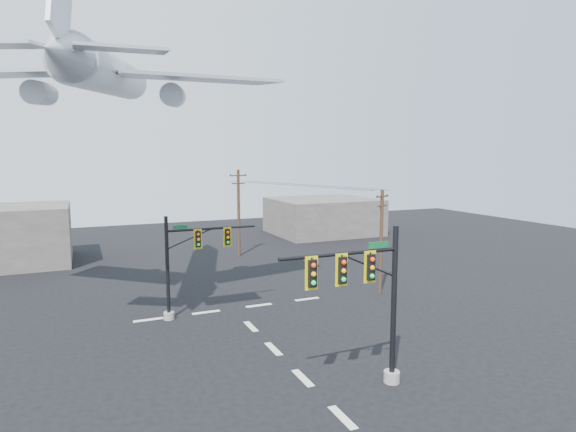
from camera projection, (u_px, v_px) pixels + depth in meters
name	position (u px, v px, depth m)	size (l,w,h in m)	color
ground	(303.00, 378.00, 24.19)	(120.00, 120.00, 0.00)	black
lane_markings	(265.00, 341.00, 29.05)	(14.00, 21.20, 0.01)	silver
signal_mast_near	(369.00, 300.00, 22.57)	(6.43, 0.86, 7.83)	gray
signal_mast_far	(187.00, 263.00, 32.90)	(6.60, 0.78, 7.11)	gray
utility_pole_a	(381.00, 239.00, 38.77)	(1.58, 0.80, 8.44)	#4B2F20
utility_pole_b	(239.00, 211.00, 53.08)	(1.94, 0.32, 9.59)	#4B2F20
power_lines	(299.00, 185.00, 45.47)	(7.79, 18.48, 0.03)	black
airliner	(108.00, 75.00, 32.55)	(23.33, 25.07, 6.67)	#B7BCC4
building_right	(323.00, 216.00, 68.97)	(14.00, 12.00, 5.00)	slate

